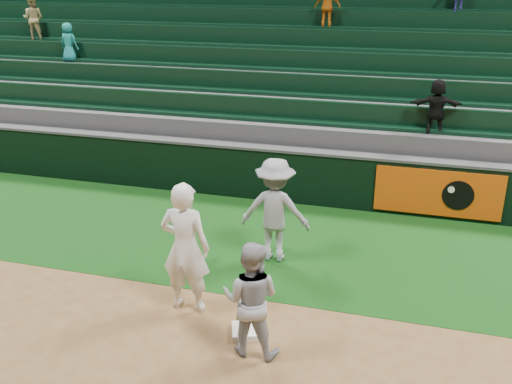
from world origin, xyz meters
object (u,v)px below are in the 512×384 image
first_base (246,331)px  first_baseman (185,248)px  baserunner (251,299)px  base_coach (275,210)px

first_base → first_baseman: first_baseman is taller
first_baseman → baserunner: 1.51m
first_baseman → baserunner: size_ratio=1.25×
baserunner → base_coach: 2.77m
first_base → first_baseman: bearing=158.6°
base_coach → first_baseman: bearing=61.8°
first_base → base_coach: base_coach is taller
first_base → base_coach: size_ratio=0.21×
first_baseman → base_coach: bearing=-116.2°
first_baseman → base_coach: (0.91, 1.95, -0.08)m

